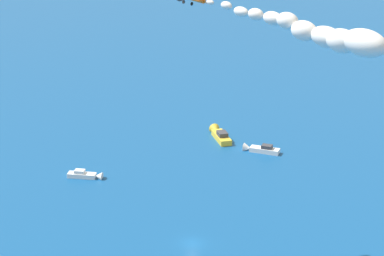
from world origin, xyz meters
The scene contains 5 objects.
ground_plane centered at (0.00, 0.00, 0.00)m, with size 2000.00×2000.00×0.00m, color navy.
motorboat_near_centre centered at (31.61, 44.61, 0.85)m, with size 5.17×11.21×3.15m.
motorboat_far_port centered at (-6.89, 37.50, 0.62)m, with size 7.52×6.35×2.29m.
motorboat_ahead centered at (35.62, 32.13, 0.69)m, with size 7.56×8.18×2.57m.
smoke_trail_lead centered at (4.56, -30.47, 46.55)m, with size 8.69×37.31×5.07m.
Camera 1 is at (-60.77, -114.63, 72.59)m, focal length 73.04 mm.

